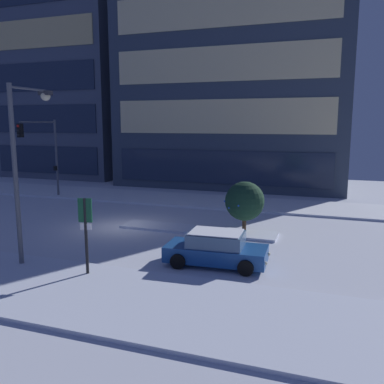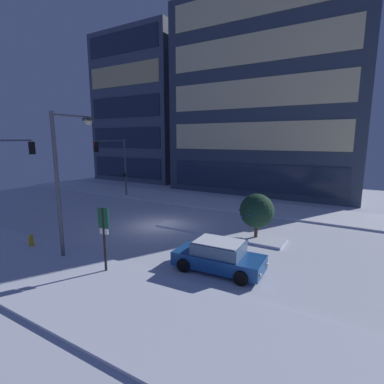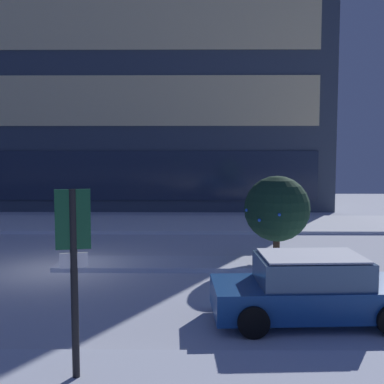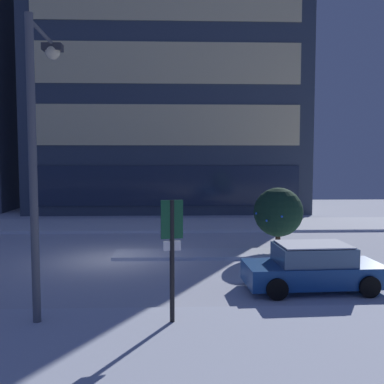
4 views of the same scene
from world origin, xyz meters
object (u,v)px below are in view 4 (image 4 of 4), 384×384
at_px(street_lamp_arched, 40,128).
at_px(decorated_tree_median, 278,212).
at_px(parking_info_sign, 172,246).
at_px(car_near, 313,268).

relative_size(street_lamp_arched, decorated_tree_median, 2.61).
height_order(street_lamp_arched, parking_info_sign, street_lamp_arched).
distance_m(street_lamp_arched, decorated_tree_median, 11.38).
height_order(car_near, decorated_tree_median, decorated_tree_median).
bearing_deg(decorated_tree_median, parking_info_sign, -118.78).
relative_size(parking_info_sign, decorated_tree_median, 1.09).
distance_m(car_near, parking_info_sign, 5.55).
distance_m(parking_info_sign, decorated_tree_median, 9.49).
height_order(street_lamp_arched, decorated_tree_median, street_lamp_arched).
bearing_deg(decorated_tree_median, street_lamp_arched, -136.71).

